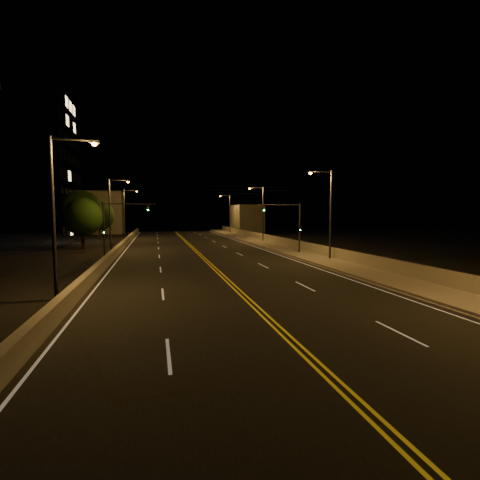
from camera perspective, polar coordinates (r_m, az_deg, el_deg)
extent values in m
plane|color=black|center=(12.16, 11.64, -18.76)|extent=(160.00, 160.00, 0.00)
cube|color=black|center=(30.83, -4.51, -4.40)|extent=(18.00, 120.00, 0.02)
cube|color=gray|center=(34.21, 13.68, -3.39)|extent=(3.60, 120.00, 0.30)
cube|color=gray|center=(33.41, 10.82, -3.66)|extent=(0.14, 120.00, 0.15)
cube|color=gray|center=(34.92, 16.10, -2.21)|extent=(0.30, 120.00, 1.00)
cube|color=gray|center=(30.68, -21.68, -3.90)|extent=(0.45, 120.00, 0.93)
cube|color=slate|center=(83.44, 1.12, 3.50)|extent=(6.00, 10.00, 6.59)
cube|color=slate|center=(84.90, -21.32, 4.19)|extent=(8.00, 8.00, 9.51)
cylinder|color=black|center=(34.86, 16.12, -1.34)|extent=(0.06, 120.00, 0.06)
cube|color=silver|center=(30.67, -20.63, -4.70)|extent=(0.12, 116.00, 0.00)
cube|color=silver|center=(33.28, 10.30, -3.78)|extent=(0.12, 116.00, 0.00)
cube|color=gold|center=(30.80, -4.79, -4.39)|extent=(0.12, 116.00, 0.00)
cube|color=gold|center=(30.85, -4.23, -4.37)|extent=(0.12, 116.00, 0.00)
cube|color=silver|center=(12.52, -11.65, -17.94)|extent=(0.12, 3.00, 0.00)
cube|color=silver|center=(21.12, -12.55, -8.62)|extent=(0.12, 3.00, 0.00)
cube|color=silver|center=(29.95, -12.91, -4.74)|extent=(0.12, 3.00, 0.00)
cube|color=silver|center=(38.86, -13.11, -2.64)|extent=(0.12, 3.00, 0.00)
cube|color=silver|center=(47.81, -13.23, -1.32)|extent=(0.12, 3.00, 0.00)
cube|color=silver|center=(56.77, -13.31, -0.41)|extent=(0.12, 3.00, 0.00)
cube|color=silver|center=(65.74, -13.37, 0.24)|extent=(0.12, 3.00, 0.00)
cube|color=silver|center=(74.72, -13.41, 0.74)|extent=(0.12, 3.00, 0.00)
cube|color=silver|center=(83.70, -13.45, 1.14)|extent=(0.12, 3.00, 0.00)
cube|color=silver|center=(15.62, 24.69, -13.66)|extent=(0.12, 3.00, 0.00)
cube|color=silver|center=(23.09, 10.59, -7.46)|extent=(0.12, 3.00, 0.00)
cube|color=silver|center=(31.37, 3.80, -4.22)|extent=(0.12, 3.00, 0.00)
cube|color=silver|center=(39.97, -0.09, -2.32)|extent=(0.12, 3.00, 0.00)
cube|color=silver|center=(48.71, -2.58, -1.09)|extent=(0.12, 3.00, 0.00)
cube|color=silver|center=(57.53, -4.31, -0.24)|extent=(0.12, 3.00, 0.00)
cube|color=silver|center=(66.40, -5.58, 0.39)|extent=(0.12, 3.00, 0.00)
cube|color=silver|center=(75.30, -6.55, 0.87)|extent=(0.12, 3.00, 0.00)
cube|color=silver|center=(84.22, -7.32, 1.24)|extent=(0.12, 3.00, 0.00)
cylinder|color=#2D2D33|center=(35.09, 14.65, 3.79)|extent=(0.20, 0.20, 8.85)
cylinder|color=#2D2D33|center=(34.80, 13.17, 10.87)|extent=(2.20, 0.12, 0.12)
cube|color=#2D2D33|center=(34.31, 11.50, 10.87)|extent=(0.50, 0.25, 0.14)
sphere|color=#FF9E2D|center=(34.30, 11.49, 10.71)|extent=(0.28, 0.28, 0.28)
cylinder|color=#2D2D33|center=(55.38, 3.80, 4.14)|extent=(0.20, 0.20, 8.85)
cylinder|color=#2D2D33|center=(55.20, 2.72, 8.59)|extent=(2.20, 0.12, 0.12)
cube|color=#2D2D33|center=(54.89, 1.60, 8.54)|extent=(0.50, 0.25, 0.14)
sphere|color=#FF9E2D|center=(54.89, 1.60, 8.44)|extent=(0.28, 0.28, 0.28)
cylinder|color=#2D2D33|center=(79.77, -1.67, 4.26)|extent=(0.20, 0.20, 8.85)
cylinder|color=#2D2D33|center=(79.64, -2.45, 7.34)|extent=(2.20, 0.12, 0.12)
cube|color=#2D2D33|center=(79.43, -3.24, 7.29)|extent=(0.50, 0.25, 0.14)
sphere|color=#FF9E2D|center=(79.42, -3.24, 7.22)|extent=(0.28, 0.28, 0.28)
cylinder|color=#2D2D33|center=(21.29, -28.31, 3.02)|extent=(0.20, 0.20, 8.85)
cylinder|color=#2D2D33|center=(21.40, -25.81, 14.63)|extent=(2.20, 0.12, 0.12)
cube|color=#2D2D33|center=(21.19, -22.80, 14.64)|extent=(0.50, 0.25, 0.14)
sphere|color=#FF9E2D|center=(21.18, -22.79, 14.37)|extent=(0.28, 0.28, 0.28)
cylinder|color=#2D2D33|center=(45.15, -20.56, 3.78)|extent=(0.20, 0.20, 8.85)
cylinder|color=#2D2D33|center=(45.20, -19.31, 9.24)|extent=(2.20, 0.12, 0.12)
cube|color=#2D2D33|center=(45.11, -17.90, 9.20)|extent=(0.50, 0.25, 0.14)
sphere|color=#FF9E2D|center=(45.10, -17.90, 9.07)|extent=(0.28, 0.28, 0.28)
cylinder|color=#2D2D33|center=(65.26, -18.46, 3.98)|extent=(0.20, 0.20, 8.85)
cylinder|color=#2D2D33|center=(65.29, -17.58, 7.75)|extent=(2.20, 0.12, 0.12)
cube|color=#2D2D33|center=(65.22, -16.61, 7.72)|extent=(0.50, 0.25, 0.14)
sphere|color=#FF9E2D|center=(65.22, -16.61, 7.63)|extent=(0.28, 0.28, 0.28)
cylinder|color=#2D2D33|center=(39.85, 9.74, 1.79)|extent=(0.18, 0.18, 5.85)
cylinder|color=#2D2D33|center=(38.89, 6.40, 5.78)|extent=(5.00, 0.10, 0.10)
cube|color=black|center=(38.32, 3.92, 5.29)|extent=(0.28, 0.18, 0.80)
sphere|color=#19FF4C|center=(38.22, 3.97, 4.92)|extent=(0.14, 0.14, 0.14)
cube|color=black|center=(39.71, 9.83, 1.88)|extent=(0.22, 0.14, 0.55)
cylinder|color=#2D2D33|center=(36.90, -21.41, 1.32)|extent=(0.18, 0.18, 5.85)
cylinder|color=#2D2D33|center=(36.61, -17.64, 5.67)|extent=(5.00, 0.10, 0.10)
cube|color=black|center=(36.53, -14.87, 5.19)|extent=(0.28, 0.18, 0.80)
sphere|color=#19FF4C|center=(36.42, -14.87, 4.80)|extent=(0.14, 0.14, 0.14)
cube|color=black|center=(36.75, -21.44, 1.43)|extent=(0.22, 0.14, 0.55)
cylinder|color=black|center=(39.93, -6.78, 7.67)|extent=(22.00, 0.03, 0.03)
cylinder|color=black|center=(39.95, -6.78, 8.24)|extent=(22.00, 0.03, 0.03)
cylinder|color=black|center=(39.98, -6.79, 8.82)|extent=(22.00, 0.03, 0.03)
cylinder|color=black|center=(49.82, -24.25, -0.04)|extent=(0.36, 0.36, 2.34)
sphere|color=black|center=(49.69, -24.36, 3.47)|extent=(4.93, 4.93, 4.93)
cylinder|color=black|center=(58.34, -24.51, 0.82)|extent=(0.36, 0.36, 2.87)
sphere|color=black|center=(58.25, -24.63, 4.50)|extent=(6.06, 6.06, 6.06)
cylinder|color=black|center=(64.47, -22.02, 0.99)|extent=(0.36, 0.36, 2.37)
sphere|color=black|center=(64.37, -22.10, 3.74)|extent=(5.00, 5.00, 5.00)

